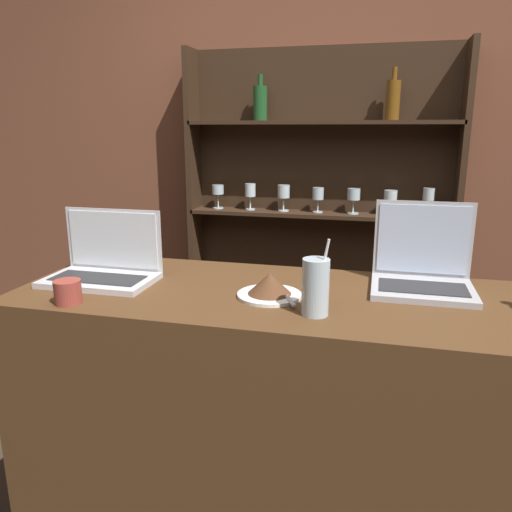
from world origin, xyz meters
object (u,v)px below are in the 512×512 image
Objects in this scene: cake_plate at (270,287)px; laptop_near at (105,265)px; laptop_far at (422,270)px; water_glass at (316,287)px; coffee_cup at (68,292)px.

laptop_near is at bearing 176.21° from cake_plate.
laptop_far is 0.41m from water_glass.
water_glass is (0.14, -0.11, 0.04)m from cake_plate.
laptop_near is at bearing 94.14° from coffee_cup.
cake_plate is 0.92× the size of water_glass.
water_glass is at bearing 6.76° from coffee_cup.
water_glass is 0.68m from coffee_cup.
laptop_near is 1.65× the size of water_glass.
laptop_near is 1.80× the size of cake_plate.
cake_plate is 0.19m from water_glass.
laptop_near is at bearing 168.18° from water_glass.
laptop_far is 1.57× the size of cake_plate.
laptop_near is 0.98m from laptop_far.
water_glass is 2.75× the size of coffee_cup.
laptop_far is at bearing 23.88° from cake_plate.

